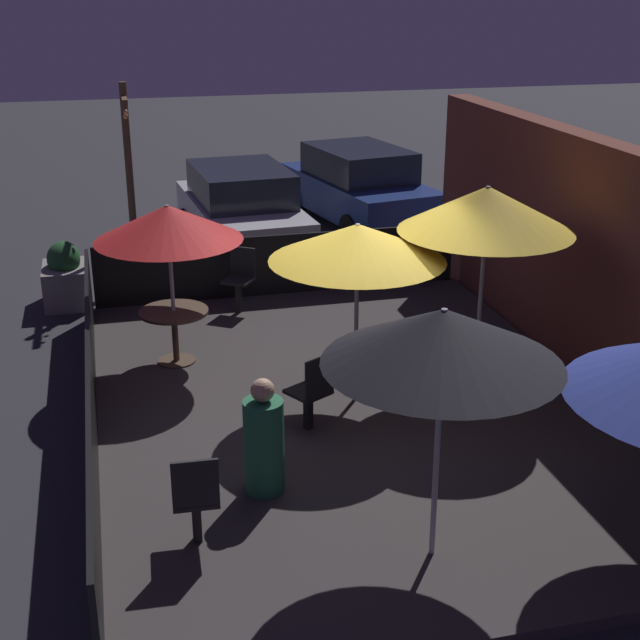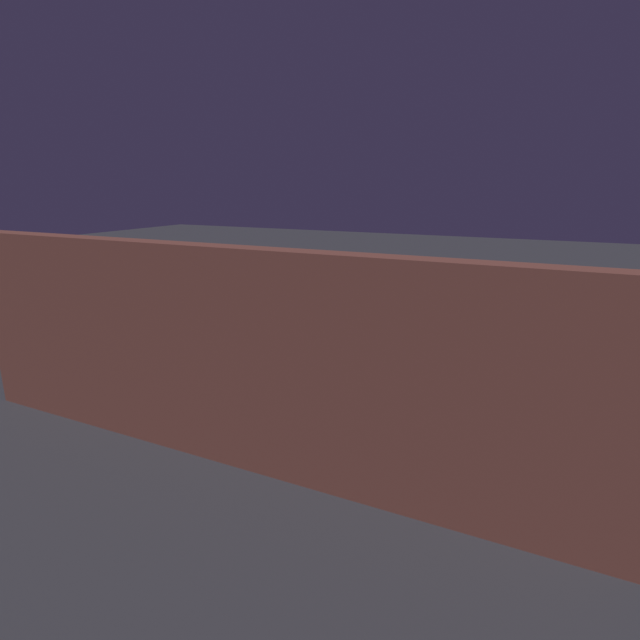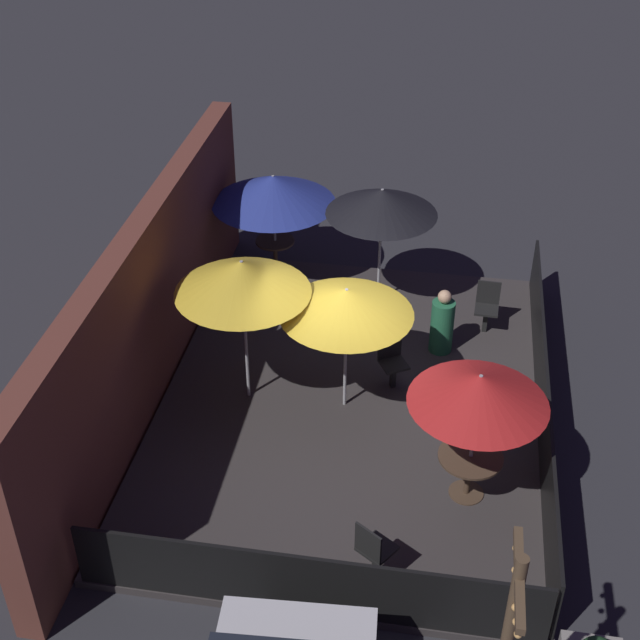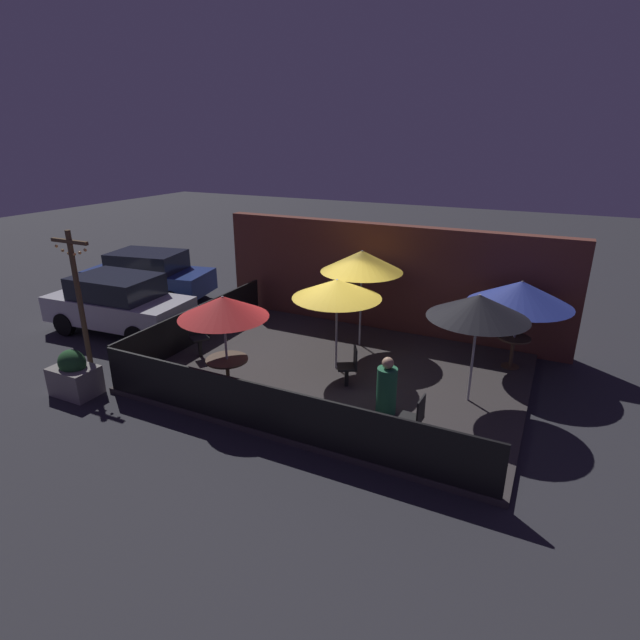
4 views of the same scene
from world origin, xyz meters
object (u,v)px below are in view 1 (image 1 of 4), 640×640
at_px(patio_umbrella_2, 443,337).
at_px(patio_chair_2, 312,390).
at_px(planter_box, 65,277).
at_px(parked_car_1, 358,186).
at_px(patio_umbrella_3, 487,209).
at_px(patio_chair_0, 196,497).
at_px(patio_umbrella_1, 168,223).
at_px(patron_0, 264,442).
at_px(patio_umbrella_4, 358,243).
at_px(parked_car_0, 242,210).
at_px(dining_table_1, 174,321).
at_px(patio_chair_1, 240,277).
at_px(light_post, 129,172).

bearing_deg(patio_umbrella_2, patio_chair_2, -168.79).
height_order(planter_box, parked_car_1, parked_car_1).
height_order(patio_umbrella_3, planter_box, patio_umbrella_3).
relative_size(patio_chair_0, planter_box, 0.89).
relative_size(patio_umbrella_1, patio_umbrella_2, 0.92).
bearing_deg(patio_umbrella_1, patio_umbrella_3, 65.13).
bearing_deg(patio_chair_2, patio_umbrella_3, -103.13).
bearing_deg(patio_chair_0, patron_0, -41.86).
bearing_deg(patio_chair_2, planter_box, -2.06).
bearing_deg(patio_chair_0, patio_umbrella_3, -53.34).
bearing_deg(patio_umbrella_4, patio_umbrella_2, -3.53).
relative_size(planter_box, parked_car_0, 0.25).
relative_size(dining_table_1, patio_chair_2, 0.98).
bearing_deg(planter_box, patron_0, 17.36).
xyz_separation_m(dining_table_1, patron_0, (3.32, 0.54, -0.04)).
xyz_separation_m(patio_umbrella_2, patio_umbrella_4, (-3.04, 0.19, -0.10)).
xyz_separation_m(patio_umbrella_3, patio_chair_2, (0.64, -2.19, -1.71)).
relative_size(patio_chair_2, patron_0, 0.77).
bearing_deg(dining_table_1, patio_chair_1, 146.14).
xyz_separation_m(patio_chair_2, parked_car_0, (-7.10, 0.40, 0.24)).
bearing_deg(planter_box, patio_chair_0, 9.86).
bearing_deg(patio_umbrella_4, parked_car_1, 163.49).
bearing_deg(patio_chair_1, patio_umbrella_3, 69.54).
bearing_deg(patio_umbrella_4, patio_chair_1, -166.00).
distance_m(patio_umbrella_4, parked_car_1, 8.29).
xyz_separation_m(dining_table_1, patio_chair_1, (-1.66, 1.12, -0.03)).
bearing_deg(patio_umbrella_2, patio_chair_0, -107.25).
bearing_deg(patio_chair_0, patio_chair_1, -10.13).
relative_size(dining_table_1, parked_car_1, 0.20).
relative_size(patio_umbrella_3, patron_0, 2.09).
xyz_separation_m(patio_chair_1, patio_chair_2, (3.91, 0.15, -0.04)).
height_order(patio_umbrella_4, patron_0, patio_umbrella_4).
relative_size(patio_umbrella_1, parked_car_1, 0.48).
height_order(patio_umbrella_4, light_post, light_post).
bearing_deg(planter_box, parked_car_1, 120.27).
bearing_deg(dining_table_1, patio_chair_0, -2.79).
relative_size(patio_chair_2, parked_car_0, 0.22).
distance_m(patio_umbrella_1, patio_chair_1, 2.40).
relative_size(planter_box, light_post, 0.31).
bearing_deg(patio_umbrella_1, parked_car_1, 145.63).
height_order(patio_chair_1, parked_car_1, parked_car_1).
height_order(patio_umbrella_3, patio_umbrella_4, patio_umbrella_3).
xyz_separation_m(patio_umbrella_1, parked_car_1, (-6.24, 4.27, -1.12)).
height_order(patio_umbrella_2, patio_umbrella_4, patio_umbrella_2).
bearing_deg(patio_chair_1, parked_car_1, 179.30).
bearing_deg(patio_umbrella_3, patio_chair_0, -56.13).
relative_size(patio_chair_0, light_post, 0.28).
distance_m(patio_umbrella_3, patio_chair_1, 4.36).
bearing_deg(parked_car_1, parked_car_0, -72.63).
xyz_separation_m(patio_umbrella_4, parked_car_1, (-7.87, 2.33, -1.19)).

